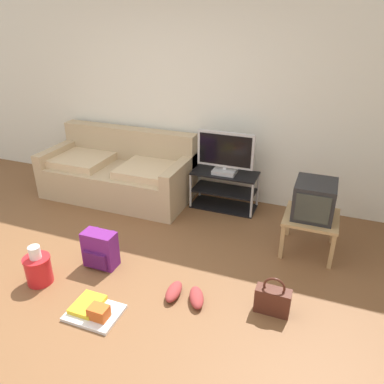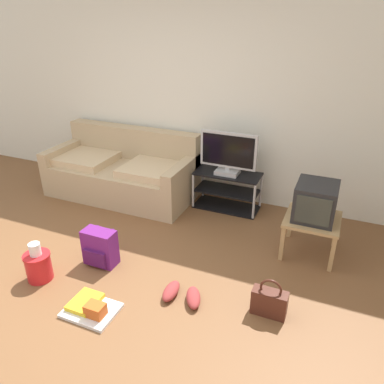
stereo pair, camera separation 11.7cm
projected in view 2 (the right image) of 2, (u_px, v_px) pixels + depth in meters
name	position (u px, v px, depth m)	size (l,w,h in m)	color
ground_plane	(85.00, 295.00, 3.39)	(9.00, 9.80, 0.02)	brown
wall_back	(192.00, 94.00, 4.83)	(9.00, 0.10, 2.70)	silver
couch	(123.00, 172.00, 5.14)	(1.98, 0.93, 0.87)	tan
tv_stand	(227.00, 190.00, 4.79)	(0.83, 0.38, 0.48)	black
flat_tv	(228.00, 154.00, 4.55)	(0.71, 0.22, 0.53)	#B2B2B7
side_table	(312.00, 223.00, 3.83)	(0.54, 0.54, 0.42)	tan
crt_tv	(316.00, 201.00, 3.73)	(0.40, 0.45, 0.37)	#232326
backpack	(100.00, 248.00, 3.73)	(0.33, 0.25, 0.37)	#661E70
handbag	(269.00, 302.00, 3.12)	(0.29, 0.12, 0.36)	#4C2319
cleaning_bucket	(38.00, 264.00, 3.52)	(0.25, 0.25, 0.39)	red
sneakers_pair	(182.00, 294.00, 3.32)	(0.40, 0.31, 0.09)	#993333
floor_tray	(91.00, 308.00, 3.18)	(0.44, 0.34, 0.14)	silver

